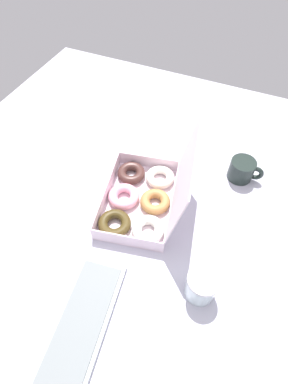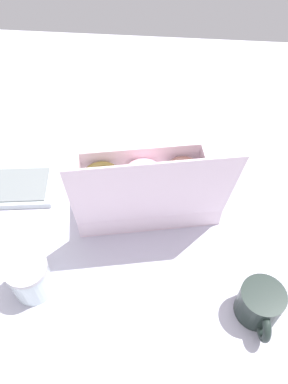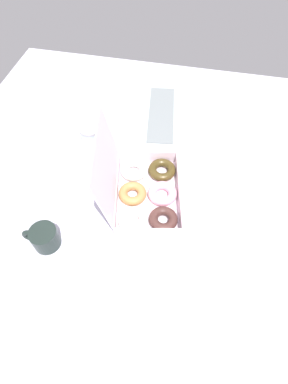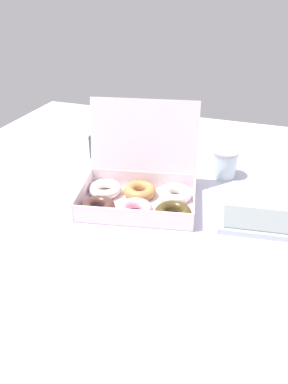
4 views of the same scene
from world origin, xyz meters
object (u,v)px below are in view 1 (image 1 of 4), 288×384
Objects in this scene: donut_box at (142,198)px; coffee_mug at (243,170)px; glass_jar at (201,286)px; keyboard at (79,331)px.

coffee_mug is at bearing 132.19° from donut_box.
donut_box is at bearing -47.81° from coffee_mug.
coffee_mug is 1.31× the size of glass_jar.
coffee_mug is (-74.56, 28.68, 3.24)cm from keyboard.
coffee_mug reaches higher than keyboard.
coffee_mug is 50.33cm from glass_jar.
glass_jar is (-24.25, 27.33, 4.02)cm from keyboard.
coffee_mug is at bearing 178.46° from glass_jar.
donut_box is 3.18× the size of coffee_mug.
keyboard is at bearing -21.04° from coffee_mug.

